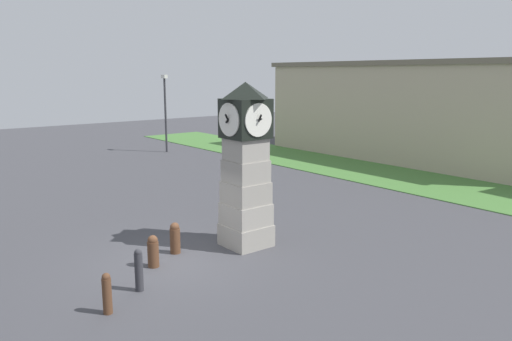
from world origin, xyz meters
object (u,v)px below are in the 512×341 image
clock_tower (246,167)px  bollard_near_tower (107,293)px  bollard_end_row (175,238)px  street_lamp_near_road (165,107)px  bollard_far_row (153,251)px  bollard_mid_row (139,270)px

clock_tower → bollard_near_tower: bearing=-72.2°
clock_tower → bollard_end_row: clock_tower is taller
clock_tower → street_lamp_near_road: size_ratio=0.97×
clock_tower → bollard_far_row: (-0.20, -3.14, -2.07)m
bollard_near_tower → bollard_mid_row: bollard_mid_row is taller
bollard_far_row → bollard_end_row: 1.18m
bollard_near_tower → bollard_mid_row: bearing=121.4°
bollard_mid_row → bollard_end_row: (-1.79, 2.04, -0.07)m
street_lamp_near_road → bollard_mid_row: bearing=-30.3°
bollard_far_row → street_lamp_near_road: (-18.42, 10.47, 2.65)m
street_lamp_near_road → bollard_near_tower: bearing=-31.8°
clock_tower → bollard_mid_row: (1.01, -4.15, -1.98)m
street_lamp_near_road → bollard_end_row: bearing=-27.9°
bollard_end_row → street_lamp_near_road: size_ratio=0.18×
bollard_mid_row → bollard_far_row: bollard_mid_row is taller
bollard_far_row → street_lamp_near_road: size_ratio=0.18×
bollard_far_row → bollard_mid_row: bearing=-39.8°
bollard_end_row → street_lamp_near_road: street_lamp_near_road is taller
bollard_far_row → bollard_near_tower: bearing=-48.3°
clock_tower → street_lamp_near_road: (-18.62, 7.33, 0.57)m
clock_tower → bollard_mid_row: clock_tower is taller
bollard_near_tower → street_lamp_near_road: 24.03m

